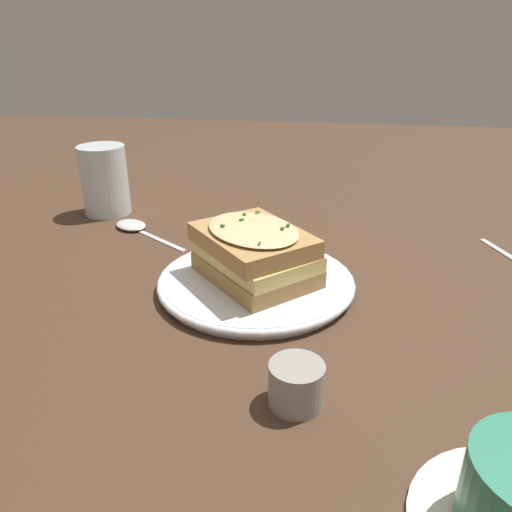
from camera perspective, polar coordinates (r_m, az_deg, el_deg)
The scene contains 6 objects.
ground_plane at distance 0.63m, azimuth 2.37°, elevation -3.61°, with size 2.40×2.40×0.00m, color #473021.
dinner_plate at distance 0.63m, azimuth 0.00°, elevation -2.97°, with size 0.25×0.25×0.01m.
sandwich at distance 0.61m, azimuth -0.14°, elevation 0.38°, with size 0.18×0.18×0.07m.
water_glass at distance 0.91m, azimuth -16.92°, elevation 8.30°, with size 0.08×0.08×0.12m, color silver.
spoon at distance 0.83m, azimuth -13.73°, elevation 3.27°, with size 0.15×0.12×0.01m.
condiment_pot at distance 0.45m, azimuth 4.62°, elevation -14.40°, with size 0.05×0.05×0.04m, color gray.
Camera 1 is at (0.06, -0.55, 0.30)m, focal length 35.00 mm.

